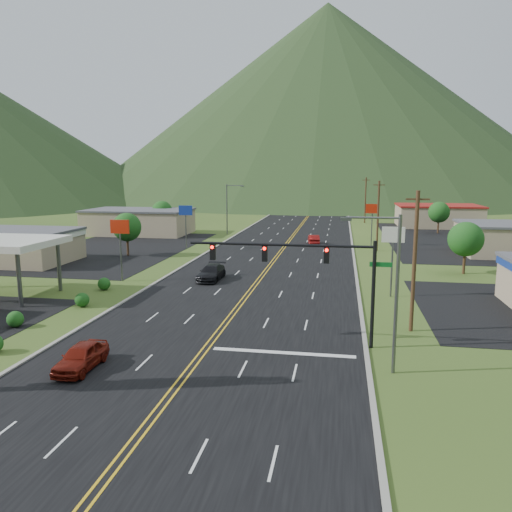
% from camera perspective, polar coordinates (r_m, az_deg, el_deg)
% --- Properties ---
extents(ground, '(500.00, 500.00, 0.00)m').
position_cam_1_polar(ground, '(22.61, -14.33, -20.62)').
color(ground, '#31491A').
rests_on(ground, ground).
extents(road, '(20.00, 460.00, 0.04)m').
position_cam_1_polar(road, '(22.61, -14.33, -20.62)').
color(road, black).
rests_on(road, ground).
extents(curb_east, '(0.30, 460.00, 0.14)m').
position_cam_1_polar(curb_east, '(21.09, 14.21, -23.03)').
color(curb_east, gray).
rests_on(curb_east, ground).
extents(traffic_signal, '(13.10, 0.43, 7.00)m').
position_cam_1_polar(traffic_signal, '(32.33, 6.24, -1.03)').
color(traffic_signal, black).
rests_on(traffic_signal, ground).
extents(streetlight_east, '(3.28, 0.25, 9.00)m').
position_cam_1_polar(streetlight_east, '(28.53, 15.20, -3.06)').
color(streetlight_east, '#59595E').
rests_on(streetlight_east, ground).
extents(streetlight_west, '(3.28, 0.25, 9.00)m').
position_cam_1_polar(streetlight_west, '(90.19, -3.15, 5.75)').
color(streetlight_west, '#59595E').
rests_on(streetlight_west, ground).
extents(building_west_mid, '(14.40, 10.40, 4.10)m').
position_cam_1_polar(building_west_mid, '(69.39, -25.95, 1.20)').
color(building_west_mid, '#9C8E6C').
rests_on(building_west_mid, ground).
extents(building_west_far, '(18.40, 11.40, 4.50)m').
position_cam_1_polar(building_west_far, '(93.55, -13.22, 3.86)').
color(building_west_far, '#9C8E6C').
rests_on(building_west_far, ground).
extents(building_east_far, '(16.40, 12.40, 4.50)m').
position_cam_1_polar(building_east_far, '(109.87, 20.05, 4.35)').
color(building_east_far, '#9C8E6C').
rests_on(building_east_far, ground).
extents(pole_sign_west_a, '(2.00, 0.18, 6.40)m').
position_cam_1_polar(pole_sign_west_a, '(53.07, -15.28, 2.56)').
color(pole_sign_west_a, '#59595E').
rests_on(pole_sign_west_a, ground).
extents(pole_sign_west_b, '(2.00, 0.18, 6.40)m').
position_cam_1_polar(pole_sign_west_b, '(73.49, -8.05, 4.69)').
color(pole_sign_west_b, '#59595E').
rests_on(pole_sign_west_b, ground).
extents(pole_sign_east_a, '(2.00, 0.18, 6.40)m').
position_cam_1_polar(pole_sign_east_a, '(46.38, 15.39, 1.58)').
color(pole_sign_east_a, '#59595E').
rests_on(pole_sign_east_a, ground).
extents(pole_sign_east_b, '(2.00, 0.18, 6.40)m').
position_cam_1_polar(pole_sign_east_b, '(78.11, 13.15, 4.82)').
color(pole_sign_east_b, '#59595E').
rests_on(pole_sign_east_b, ground).
extents(tree_west_a, '(3.84, 3.84, 5.82)m').
position_cam_1_polar(tree_west_a, '(69.23, -14.54, 3.21)').
color(tree_west_a, '#382314').
rests_on(tree_west_a, ground).
extents(tree_west_b, '(3.84, 3.84, 5.82)m').
position_cam_1_polar(tree_west_b, '(96.01, -10.68, 5.06)').
color(tree_west_b, '#382314').
rests_on(tree_west_b, ground).
extents(tree_east_a, '(3.84, 3.84, 5.82)m').
position_cam_1_polar(tree_east_a, '(59.78, 22.85, 1.78)').
color(tree_east_a, '#382314').
rests_on(tree_east_a, ground).
extents(tree_east_b, '(3.84, 3.84, 5.82)m').
position_cam_1_polar(tree_east_b, '(97.62, 20.18, 4.71)').
color(tree_east_b, '#382314').
rests_on(tree_east_b, ground).
extents(utility_pole_a, '(1.60, 0.28, 10.00)m').
position_cam_1_polar(utility_pole_a, '(36.62, 17.66, -0.50)').
color(utility_pole_a, '#382314').
rests_on(utility_pole_a, ground).
extents(utility_pole_b, '(1.60, 0.28, 10.00)m').
position_cam_1_polar(utility_pole_b, '(73.17, 13.77, 4.54)').
color(utility_pole_b, '#382314').
rests_on(utility_pole_b, ground).
extents(utility_pole_c, '(1.60, 0.28, 10.00)m').
position_cam_1_polar(utility_pole_c, '(113.01, 12.40, 6.30)').
color(utility_pole_c, '#382314').
rests_on(utility_pole_c, ground).
extents(utility_pole_d, '(1.60, 0.28, 10.00)m').
position_cam_1_polar(utility_pole_d, '(152.94, 11.74, 7.14)').
color(utility_pole_d, '#382314').
rests_on(utility_pole_d, ground).
extents(mountain_n, '(220.00, 220.00, 85.00)m').
position_cam_1_polar(mountain_n, '(239.91, 8.00, 17.04)').
color(mountain_n, black).
rests_on(mountain_n, ground).
extents(car_red_near, '(1.83, 4.40, 1.49)m').
position_cam_1_polar(car_red_near, '(30.90, -19.36, -10.87)').
color(car_red_near, maroon).
rests_on(car_red_near, ground).
extents(car_dark_mid, '(2.26, 5.35, 1.54)m').
position_cam_1_polar(car_dark_mid, '(52.46, -5.13, -1.95)').
color(car_dark_mid, black).
rests_on(car_dark_mid, ground).
extents(car_red_far, '(2.15, 4.71, 1.50)m').
position_cam_1_polar(car_red_far, '(78.31, 6.60, 1.85)').
color(car_red_far, maroon).
rests_on(car_red_far, ground).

